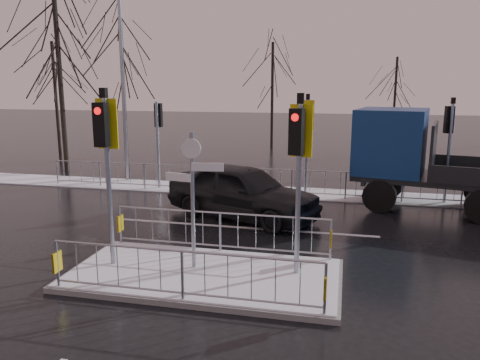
% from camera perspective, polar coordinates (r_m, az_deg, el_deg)
% --- Properties ---
extents(ground, '(120.00, 120.00, 0.00)m').
position_cam_1_polar(ground, '(10.65, -4.39, -11.79)').
color(ground, black).
rests_on(ground, ground).
extents(snow_verge, '(30.00, 2.00, 0.04)m').
position_cam_1_polar(snow_verge, '(18.64, 3.43, -1.42)').
color(snow_verge, white).
rests_on(snow_verge, ground).
extents(lane_markings, '(8.00, 11.38, 0.01)m').
position_cam_1_polar(lane_markings, '(10.36, -4.95, -12.48)').
color(lane_markings, silver).
rests_on(lane_markings, ground).
extents(traffic_island, '(6.00, 3.04, 4.15)m').
position_cam_1_polar(traffic_island, '(10.52, -4.47, -9.81)').
color(traffic_island, '#62625E').
rests_on(traffic_island, ground).
extents(far_kerb_fixtures, '(18.00, 0.65, 3.83)m').
position_cam_1_polar(far_kerb_fixtures, '(17.90, 4.13, 1.29)').
color(far_kerb_fixtures, '#8E939B').
rests_on(far_kerb_fixtures, ground).
extents(car_far_lane, '(5.49, 3.81, 1.74)m').
position_cam_1_polar(car_far_lane, '(14.94, 0.31, -1.36)').
color(car_far_lane, black).
rests_on(car_far_lane, ground).
extents(flatbed_truck, '(7.70, 4.13, 3.39)m').
position_cam_1_polar(flatbed_truck, '(17.09, 21.29, 2.68)').
color(flatbed_truck, black).
rests_on(flatbed_truck, ground).
extents(tree_near_a, '(4.75, 4.75, 8.97)m').
position_cam_1_polar(tree_near_a, '(24.44, -21.36, 15.30)').
color(tree_near_a, black).
rests_on(tree_near_a, ground).
extents(tree_near_b, '(4.00, 4.00, 7.55)m').
position_cam_1_polar(tree_near_b, '(24.43, -14.17, 13.46)').
color(tree_near_b, black).
rests_on(tree_near_b, ground).
extents(tree_near_c, '(3.50, 3.50, 6.61)m').
position_cam_1_polar(tree_near_c, '(27.56, -21.68, 11.42)').
color(tree_near_c, black).
rests_on(tree_near_c, ground).
extents(tree_far_a, '(3.75, 3.75, 7.08)m').
position_cam_1_polar(tree_far_a, '(31.71, 3.98, 12.70)').
color(tree_far_a, black).
rests_on(tree_far_a, ground).
extents(tree_far_b, '(3.25, 3.25, 6.14)m').
position_cam_1_polar(tree_far_b, '(33.46, 18.45, 10.99)').
color(tree_far_b, black).
rests_on(tree_far_b, ground).
extents(street_lamp_left, '(1.25, 0.18, 8.20)m').
position_cam_1_polar(street_lamp_left, '(21.03, -13.93, 12.03)').
color(street_lamp_left, '#8E939B').
rests_on(street_lamp_left, ground).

